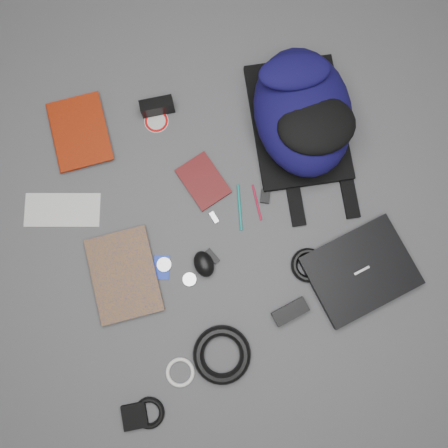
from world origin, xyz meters
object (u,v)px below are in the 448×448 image
object	(u,v)px
laptop	(360,271)
dvd_case	(203,181)
backpack	(303,112)
comic_book	(93,283)
mouse	(204,264)
textbook_red	(53,139)
power_brick	(290,312)
pouch	(135,416)
compact_camera	(157,107)

from	to	relation	value
laptop	dvd_case	distance (m)	0.58
backpack	comic_book	size ratio (longest dim) A/B	1.72
mouse	dvd_case	bearing A→B (deg)	68.08
comic_book	mouse	world-z (taller)	mouse
backpack	comic_book	distance (m)	0.86
textbook_red	comic_book	world-z (taller)	textbook_red
backpack	mouse	xyz separation A→B (m)	(-0.43, -0.38, -0.08)
comic_book	power_brick	xyz separation A→B (m)	(0.58, -0.26, 0.00)
dvd_case	mouse	world-z (taller)	mouse
comic_book	backpack	bearing A→B (deg)	24.26
pouch	compact_camera	bearing A→B (deg)	71.47
compact_camera	comic_book	bearing A→B (deg)	-120.25
backpack	dvd_case	size ratio (longest dim) A/B	2.88
laptop	comic_book	bearing A→B (deg)	155.76
laptop	power_brick	size ratio (longest dim) A/B	2.84
comic_book	compact_camera	distance (m)	0.62
laptop	textbook_red	size ratio (longest dim) A/B	1.30
power_brick	mouse	bearing A→B (deg)	123.59
dvd_case	pouch	xyz separation A→B (m)	(-0.40, -0.66, 0.00)
compact_camera	mouse	world-z (taller)	compact_camera
power_brick	pouch	distance (m)	0.58
comic_book	power_brick	distance (m)	0.63
dvd_case	pouch	size ratio (longest dim) A/B	2.26
comic_book	mouse	distance (m)	0.36
backpack	power_brick	bearing A→B (deg)	-102.00
textbook_red	dvd_case	size ratio (longest dim) A/B	1.48
mouse	pouch	xyz separation A→B (m)	(-0.33, -0.39, -0.01)
textbook_red	mouse	distance (m)	0.66
backpack	mouse	distance (m)	0.58
laptop	power_brick	xyz separation A→B (m)	(-0.25, -0.06, -0.00)
dvd_case	power_brick	world-z (taller)	power_brick
backpack	laptop	world-z (taller)	backpack
mouse	power_brick	world-z (taller)	mouse
laptop	power_brick	world-z (taller)	laptop
backpack	comic_book	xyz separation A→B (m)	(-0.79, -0.34, -0.09)
compact_camera	backpack	bearing A→B (deg)	-17.55
backpack	mouse	world-z (taller)	backpack
comic_book	pouch	size ratio (longest dim) A/B	3.78
laptop	pouch	size ratio (longest dim) A/B	4.34
backpack	pouch	bearing A→B (deg)	-127.34
power_brick	comic_book	bearing A→B (deg)	144.14
compact_camera	laptop	bearing A→B (deg)	-51.49
mouse	power_brick	size ratio (longest dim) A/B	0.77
power_brick	pouch	xyz separation A→B (m)	(-0.55, -0.17, -0.00)
textbook_red	power_brick	world-z (taller)	same
dvd_case	backpack	bearing A→B (deg)	-1.52
dvd_case	comic_book	bearing A→B (deg)	-170.23
laptop	compact_camera	size ratio (longest dim) A/B	2.90
laptop	comic_book	xyz separation A→B (m)	(-0.83, 0.19, -0.01)
textbook_red	pouch	size ratio (longest dim) A/B	3.34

